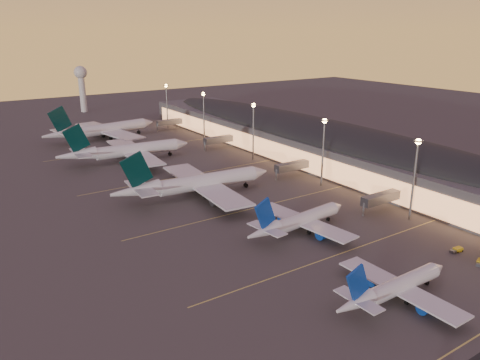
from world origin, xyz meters
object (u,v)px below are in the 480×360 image
object	(u,v)px
airliner_narrow_north	(299,221)
baggage_tug_a	(480,262)
airliner_wide_far	(102,130)
airliner_wide_near	(195,183)
radar_tower	(81,81)
airliner_wide_mid	(126,151)
baggage_tug_b	(457,250)
airliner_narrow_south	(394,288)

from	to	relation	value
airliner_narrow_north	baggage_tug_a	world-z (taller)	airliner_narrow_north
airliner_wide_far	airliner_wide_near	bearing A→B (deg)	-100.08
airliner_wide_near	baggage_tug_a	bearing A→B (deg)	-62.80
radar_tower	airliner_wide_near	bearing A→B (deg)	-95.53
airliner_wide_mid	airliner_wide_far	distance (m)	50.16
baggage_tug_b	baggage_tug_a	bearing A→B (deg)	-95.66
airliner_wide_far	radar_tower	world-z (taller)	radar_tower
airliner_narrow_south	airliner_wide_far	size ratio (longest dim) A/B	0.54
airliner_wide_mid	airliner_wide_far	world-z (taller)	airliner_wide_far
radar_tower	baggage_tug_b	world-z (taller)	radar_tower
airliner_wide_mid	baggage_tug_a	bearing A→B (deg)	-70.56
airliner_narrow_south	radar_tower	xyz separation A→B (m)	(16.14, 287.69, 18.65)
airliner_wide_near	airliner_wide_mid	distance (m)	58.53
airliner_narrow_south	airliner_narrow_north	xyz separation A→B (m)	(6.56, 39.48, 0.39)
baggage_tug_b	airliner_wide_far	bearing A→B (deg)	106.47
airliner_wide_near	baggage_tug_a	distance (m)	92.19
airliner_narrow_south	baggage_tug_a	size ratio (longest dim) A/B	9.37
airliner_narrow_north	radar_tower	bearing A→B (deg)	81.52
airliner_wide_mid	radar_tower	bearing A→B (deg)	85.10
airliner_wide_mid	baggage_tug_a	xyz separation A→B (m)	(39.18, -143.28, -4.47)
airliner_wide_near	airliner_wide_far	xyz separation A→B (m)	(2.00, 108.29, 0.34)
baggage_tug_a	airliner_wide_near	bearing A→B (deg)	93.04
airliner_narrow_south	airliner_wide_mid	distance (m)	142.30
airliner_wide_far	airliner_narrow_south	bearing A→B (deg)	-98.54
airliner_wide_far	baggage_tug_a	world-z (taller)	airliner_wide_far
airliner_wide_mid	baggage_tug_b	size ratio (longest dim) A/B	15.52
airliner_narrow_north	radar_tower	distance (m)	249.07
airliner_narrow_north	radar_tower	xyz separation A→B (m)	(9.58, 248.21, 18.27)
baggage_tug_b	airliner_wide_near	bearing A→B (deg)	121.40
airliner_wide_near	airliner_narrow_south	bearing A→B (deg)	-83.19
airliner_wide_near	radar_tower	world-z (taller)	radar_tower
airliner_wide_near	baggage_tug_a	size ratio (longest dim) A/B	16.19
airliner_wide_far	baggage_tug_b	xyz separation A→B (m)	(35.24, -185.81, -4.77)
baggage_tug_a	airliner_narrow_south	bearing A→B (deg)	158.12
airliner_narrow_north	airliner_wide_far	size ratio (longest dim) A/B	0.61
airliner_narrow_north	baggage_tug_b	bearing A→B (deg)	-57.17
airliner_narrow_north	baggage_tug_a	distance (m)	48.13
airliner_wide_near	airliner_wide_far	size ratio (longest dim) A/B	0.94
airliner_narrow_south	baggage_tug_b	size ratio (longest dim) A/B	8.98
airliner_wide_far	baggage_tug_b	distance (m)	189.18
airliner_wide_near	airliner_narrow_north	bearing A→B (deg)	-72.70
airliner_wide_mid	radar_tower	size ratio (longest dim) A/B	1.85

